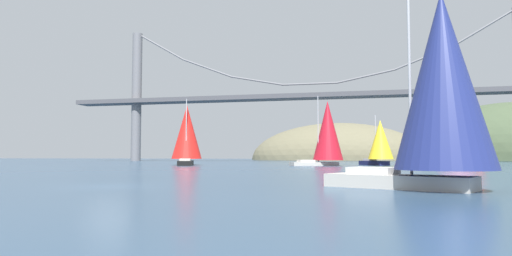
{
  "coord_description": "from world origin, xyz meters",
  "views": [
    {
      "loc": [
        13.1,
        -21.11,
        1.65
      ],
      "look_at": [
        0.0,
        33.8,
        5.13
      ],
      "focal_mm": 31.04,
      "sensor_mm": 36.0,
      "label": 1
    }
  ],
  "objects_px": {
    "sailboat_crimson_sail": "(327,132)",
    "sailboat_pink_spinnaker": "(455,125)",
    "sailboat_red_spinnaker": "(187,134)",
    "sailboat_navy_sail": "(440,86)",
    "sailboat_yellow_sail": "(380,141)",
    "sailboat_scarlet_sail": "(475,143)"
  },
  "relations": [
    {
      "from": "sailboat_scarlet_sail",
      "to": "sailboat_red_spinnaker",
      "type": "height_order",
      "value": "sailboat_red_spinnaker"
    },
    {
      "from": "sailboat_red_spinnaker",
      "to": "sailboat_yellow_sail",
      "type": "xyz_separation_m",
      "value": [
        31.62,
        4.51,
        -1.44
      ]
    },
    {
      "from": "sailboat_crimson_sail",
      "to": "sailboat_yellow_sail",
      "type": "xyz_separation_m",
      "value": [
        8.26,
        2.76,
        -1.5
      ]
    },
    {
      "from": "sailboat_navy_sail",
      "to": "sailboat_crimson_sail",
      "type": "height_order",
      "value": "sailboat_crimson_sail"
    },
    {
      "from": "sailboat_scarlet_sail",
      "to": "sailboat_yellow_sail",
      "type": "xyz_separation_m",
      "value": [
        -14.42,
        -1.16,
        0.26
      ]
    },
    {
      "from": "sailboat_navy_sail",
      "to": "sailboat_crimson_sail",
      "type": "xyz_separation_m",
      "value": [
        -9.01,
        49.32,
        0.43
      ]
    },
    {
      "from": "sailboat_navy_sail",
      "to": "sailboat_scarlet_sail",
      "type": "height_order",
      "value": "sailboat_navy_sail"
    },
    {
      "from": "sailboat_crimson_sail",
      "to": "sailboat_yellow_sail",
      "type": "relative_size",
      "value": 1.35
    },
    {
      "from": "sailboat_pink_spinnaker",
      "to": "sailboat_yellow_sail",
      "type": "distance_m",
      "value": 13.85
    },
    {
      "from": "sailboat_pink_spinnaker",
      "to": "sailboat_scarlet_sail",
      "type": "bearing_deg",
      "value": 65.99
    },
    {
      "from": "sailboat_yellow_sail",
      "to": "sailboat_scarlet_sail",
      "type": "bearing_deg",
      "value": 4.6
    },
    {
      "from": "sailboat_pink_spinnaker",
      "to": "sailboat_red_spinnaker",
      "type": "distance_m",
      "value": 41.46
    },
    {
      "from": "sailboat_crimson_sail",
      "to": "sailboat_pink_spinnaker",
      "type": "bearing_deg",
      "value": -22.0
    },
    {
      "from": "sailboat_scarlet_sail",
      "to": "sailboat_yellow_sail",
      "type": "relative_size",
      "value": 0.86
    },
    {
      "from": "sailboat_scarlet_sail",
      "to": "sailboat_crimson_sail",
      "type": "distance_m",
      "value": 23.08
    },
    {
      "from": "sailboat_crimson_sail",
      "to": "sailboat_yellow_sail",
      "type": "distance_m",
      "value": 8.84
    },
    {
      "from": "sailboat_scarlet_sail",
      "to": "sailboat_yellow_sail",
      "type": "bearing_deg",
      "value": -175.4
    },
    {
      "from": "sailboat_scarlet_sail",
      "to": "sailboat_yellow_sail",
      "type": "distance_m",
      "value": 14.47
    },
    {
      "from": "sailboat_scarlet_sail",
      "to": "sailboat_red_spinnaker",
      "type": "bearing_deg",
      "value": -172.98
    },
    {
      "from": "sailboat_navy_sail",
      "to": "sailboat_pink_spinnaker",
      "type": "distance_m",
      "value": 43.05
    },
    {
      "from": "sailboat_navy_sail",
      "to": "sailboat_yellow_sail",
      "type": "bearing_deg",
      "value": 90.83
    },
    {
      "from": "sailboat_crimson_sail",
      "to": "sailboat_red_spinnaker",
      "type": "height_order",
      "value": "sailboat_crimson_sail"
    }
  ]
}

